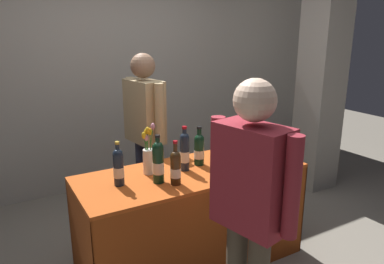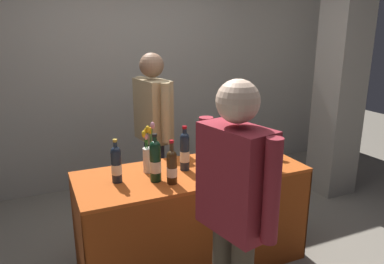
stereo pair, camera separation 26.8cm
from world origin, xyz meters
name	(u,v)px [view 1 (the left image)]	position (x,y,z in m)	size (l,w,h in m)	color
ground_plane	(192,261)	(0.00, 0.00, 0.00)	(12.00, 12.00, 0.00)	gray
back_partition	(110,76)	(0.00, 1.88, 1.29)	(6.81, 0.12, 2.58)	#9E998E
concrete_pillar	(324,57)	(2.03, 0.61, 1.51)	(0.39, 0.39, 3.02)	gray
tasting_table	(192,200)	(0.00, 0.00, 0.54)	(1.72, 0.68, 0.79)	#B74C19
featured_wine_bottle	(176,167)	(-0.22, -0.17, 0.91)	(0.07, 0.07, 0.31)	#38230F
display_bottle_0	(230,148)	(0.30, -0.06, 0.93)	(0.08, 0.08, 0.34)	black
display_bottle_1	(239,137)	(0.57, 0.19, 0.91)	(0.08, 0.08, 0.30)	black
display_bottle_2	(158,162)	(-0.31, -0.08, 0.94)	(0.08, 0.08, 0.34)	black
display_bottle_3	(218,139)	(0.39, 0.23, 0.91)	(0.08, 0.08, 0.30)	#38230F
display_bottle_4	(222,143)	(0.32, 0.08, 0.93)	(0.08, 0.08, 0.33)	black
display_bottle_5	(118,167)	(-0.56, 0.01, 0.92)	(0.07, 0.07, 0.31)	#192333
display_bottle_6	(249,154)	(0.37, -0.22, 0.92)	(0.07, 0.07, 0.33)	#192333
display_bottle_7	(199,149)	(0.11, 0.08, 0.92)	(0.08, 0.08, 0.31)	black
display_bottle_8	(185,151)	(-0.05, 0.03, 0.94)	(0.07, 0.07, 0.34)	#192333
wine_glass_near_vendor	(270,153)	(0.57, -0.22, 0.89)	(0.08, 0.08, 0.14)	silver
wine_glass_mid	(272,145)	(0.75, -0.04, 0.88)	(0.07, 0.07, 0.13)	silver
wine_glass_near_taster	(256,137)	(0.73, 0.15, 0.90)	(0.07, 0.07, 0.16)	silver
flower_vase	(148,155)	(-0.31, 0.11, 0.93)	(0.09, 0.08, 0.39)	silver
vendor_presenter	(145,125)	(-0.04, 0.81, 0.96)	(0.27, 0.57, 1.61)	#2D3347
taster_foreground_right	(250,200)	(-0.14, -0.86, 0.94)	(0.29, 0.55, 1.59)	#4C4233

